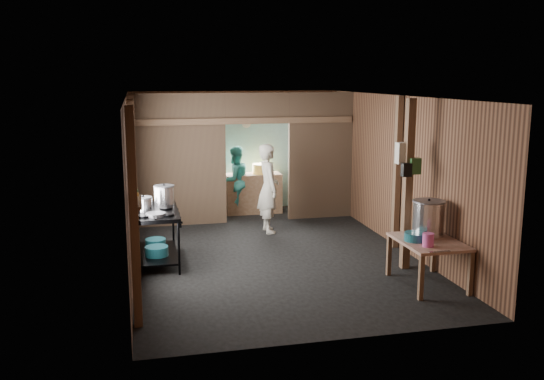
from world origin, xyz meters
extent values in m
cube|color=black|center=(0.00, 0.00, 0.00)|extent=(4.50, 7.00, 0.00)
cube|color=#464545|center=(0.00, 0.00, 2.60)|extent=(4.50, 7.00, 0.00)
cube|color=brown|center=(0.00, 3.50, 1.30)|extent=(4.50, 0.00, 2.60)
cube|color=brown|center=(0.00, -3.50, 1.30)|extent=(4.50, 0.00, 2.60)
cube|color=brown|center=(-2.25, 0.00, 1.30)|extent=(0.00, 7.00, 2.60)
cube|color=brown|center=(2.25, 0.00, 1.30)|extent=(0.00, 7.00, 2.60)
cube|color=brown|center=(-1.32, 2.20, 1.30)|extent=(1.85, 0.10, 2.60)
cube|color=brown|center=(1.57, 2.20, 1.30)|extent=(1.35, 0.10, 2.60)
cube|color=brown|center=(0.25, 2.20, 2.30)|extent=(1.30, 0.10, 0.60)
cube|color=#8BC4C4|center=(0.00, 3.44, 1.25)|extent=(4.40, 0.06, 2.50)
cube|color=brown|center=(0.30, 2.95, 0.42)|extent=(1.20, 0.50, 0.85)
cylinder|color=beige|center=(0.25, 3.40, 1.90)|extent=(0.20, 0.03, 0.20)
cube|color=brown|center=(-2.18, -2.60, 1.30)|extent=(0.10, 0.12, 2.60)
cube|color=brown|center=(-2.18, -0.80, 1.30)|extent=(0.10, 0.12, 2.60)
cube|color=brown|center=(-2.18, 1.20, 1.30)|extent=(0.10, 0.12, 2.60)
cube|color=brown|center=(2.18, -0.20, 1.30)|extent=(0.10, 0.12, 2.60)
cube|color=brown|center=(1.85, -1.30, 1.30)|extent=(0.12, 0.12, 2.60)
cube|color=brown|center=(0.00, 2.15, 2.05)|extent=(4.40, 0.12, 0.12)
cylinder|color=slate|center=(-2.21, 0.40, 1.65)|extent=(0.03, 0.34, 0.34)
cylinder|color=black|center=(-2.21, 0.80, 1.55)|extent=(0.03, 0.30, 0.30)
cube|color=brown|center=(-2.15, -2.10, 1.40)|extent=(0.14, 0.80, 0.03)
cylinder|color=beige|center=(-2.15, -2.35, 1.47)|extent=(0.07, 0.07, 0.10)
cylinder|color=#FEBE46|center=(-2.15, -2.10, 1.47)|extent=(0.08, 0.08, 0.10)
cylinder|color=#2B5C2B|center=(-2.15, -1.88, 1.47)|extent=(0.06, 0.06, 0.10)
cube|color=beige|center=(1.80, -1.22, 1.78)|extent=(0.22, 0.15, 0.32)
cube|color=#2B5C2B|center=(1.92, -1.36, 1.60)|extent=(0.16, 0.12, 0.24)
cube|color=black|center=(1.78, -1.38, 1.55)|extent=(0.14, 0.10, 0.20)
cylinder|color=silver|center=(-2.05, 0.19, 0.91)|extent=(0.21, 0.21, 0.11)
cylinder|color=#1B5B67|center=(-1.88, -0.36, 0.24)|extent=(0.36, 0.36, 0.15)
cylinder|color=#1B5B67|center=(-1.88, 0.14, 0.23)|extent=(0.34, 0.34, 0.13)
cylinder|color=#1B5B67|center=(1.64, -2.05, 0.71)|extent=(0.35, 0.35, 0.12)
cylinder|color=#E057AA|center=(1.67, -2.35, 0.75)|extent=(0.20, 0.20, 0.18)
cube|color=silver|center=(1.70, -2.62, 0.66)|extent=(0.30, 0.04, 0.01)
cylinder|color=#FEBE46|center=(0.48, 2.95, 0.95)|extent=(0.38, 0.38, 0.21)
imported|color=beige|center=(0.27, 1.29, 0.84)|extent=(0.43, 0.63, 1.68)
imported|color=teal|center=(-0.10, 2.88, 0.73)|extent=(0.87, 0.79, 1.46)
camera|label=1|loc=(-2.11, -9.40, 2.92)|focal=39.14mm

